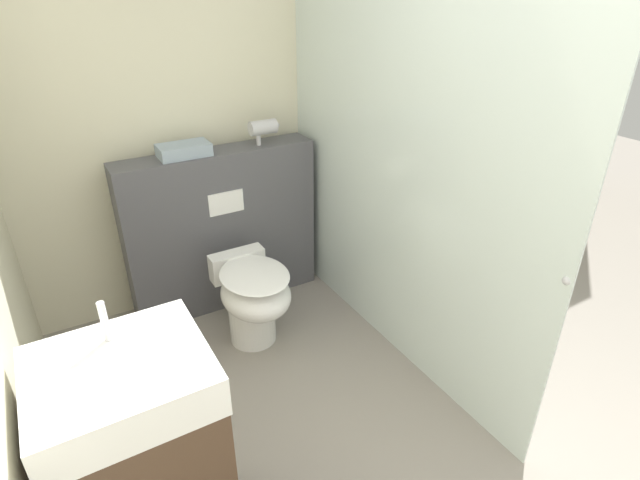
# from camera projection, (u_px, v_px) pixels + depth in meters

# --- Properties ---
(wall_back) EXTENTS (8.00, 0.06, 2.50)m
(wall_back) POSITION_uv_depth(u_px,v_px,m) (229.00, 107.00, 3.15)
(wall_back) COLOR beige
(wall_back) RESTS_ON ground_plane
(partition_panel) EXTENTS (1.23, 0.23, 1.05)m
(partition_panel) POSITION_uv_depth(u_px,v_px,m) (223.00, 230.00, 3.23)
(partition_panel) COLOR #4C4C51
(partition_panel) RESTS_ON ground_plane
(shower_glass) EXTENTS (0.04, 2.14, 2.03)m
(shower_glass) POSITION_uv_depth(u_px,v_px,m) (395.00, 183.00, 2.63)
(shower_glass) COLOR silver
(shower_glass) RESTS_ON ground_plane
(toilet) EXTENTS (0.39, 0.56, 0.52)m
(toilet) POSITION_uv_depth(u_px,v_px,m) (253.00, 298.00, 2.91)
(toilet) COLOR white
(toilet) RESTS_ON ground_plane
(sink_vanity) EXTENTS (0.52, 0.46, 1.11)m
(sink_vanity) POSITION_uv_depth(u_px,v_px,m) (144.00, 472.00, 1.69)
(sink_vanity) COLOR #473323
(sink_vanity) RESTS_ON ground_plane
(hair_drier) EXTENTS (0.20, 0.09, 0.15)m
(hair_drier) POSITION_uv_depth(u_px,v_px,m) (264.00, 127.00, 3.06)
(hair_drier) COLOR #B7B7BC
(hair_drier) RESTS_ON partition_panel
(folded_towel) EXTENTS (0.29, 0.17, 0.07)m
(folded_towel) POSITION_uv_depth(u_px,v_px,m) (184.00, 150.00, 2.88)
(folded_towel) COLOR #8C9EAD
(folded_towel) RESTS_ON partition_panel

